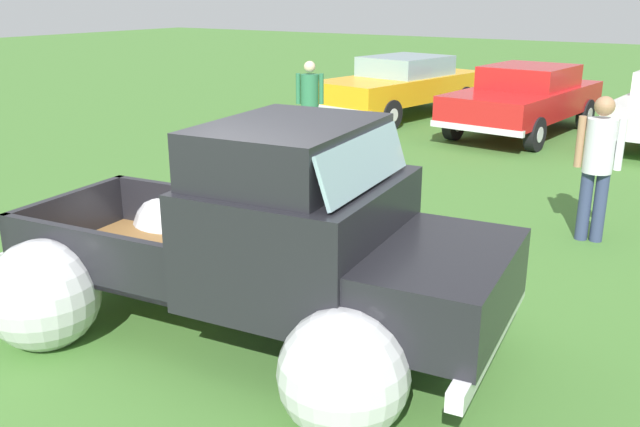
# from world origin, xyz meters

# --- Properties ---
(ground_plane) EXTENTS (80.00, 80.00, 0.00)m
(ground_plane) POSITION_xyz_m (0.00, 0.00, 0.00)
(ground_plane) COLOR #477A33
(vintage_pickup_truck) EXTENTS (4.80, 3.18, 1.96)m
(vintage_pickup_truck) POSITION_xyz_m (0.39, 0.05, 0.76)
(vintage_pickup_truck) COLOR black
(vintage_pickup_truck) RESTS_ON ground
(show_car_0) EXTENTS (2.61, 4.93, 1.43)m
(show_car_0) POSITION_xyz_m (-3.86, 10.76, 0.79)
(show_car_0) COLOR black
(show_car_0) RESTS_ON ground
(show_car_1) EXTENTS (2.29, 4.61, 1.43)m
(show_car_1) POSITION_xyz_m (-0.69, 10.23, 0.78)
(show_car_1) COLOR black
(show_car_1) RESTS_ON ground
(spectator_1) EXTENTS (0.51, 0.46, 1.66)m
(spectator_1) POSITION_xyz_m (-3.71, 6.62, 0.94)
(spectator_1) COLOR navy
(spectator_1) RESTS_ON ground
(spectator_2) EXTENTS (0.54, 0.40, 1.75)m
(spectator_2) POSITION_xyz_m (2.07, 4.16, 1.01)
(spectator_2) COLOR navy
(spectator_2) RESTS_ON ground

